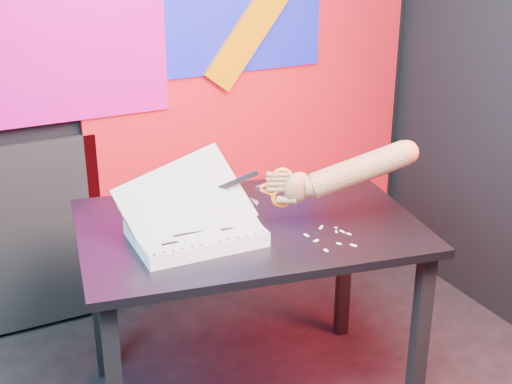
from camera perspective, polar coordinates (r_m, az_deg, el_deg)
room at (r=1.66m, az=2.25°, el=7.00°), size 3.01×3.01×2.71m
backdrop at (r=3.10m, az=-10.03°, el=6.42°), size 2.88×0.05×2.08m
work_table at (r=2.51m, az=-0.61°, el=-4.44°), size 1.28×0.96×0.75m
printout_stack at (r=2.35m, az=-4.90°, el=-3.17°), size 0.45×0.31×0.30m
scissors at (r=2.37m, az=1.67°, el=0.34°), size 0.23×0.11×0.14m
hand_forearm at (r=2.38m, az=7.47°, el=1.59°), size 0.45×0.24×0.22m
paper_clippings at (r=2.38m, az=6.03°, el=-3.60°), size 0.15×0.19×0.00m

